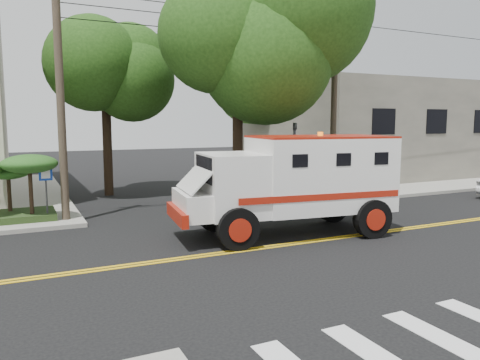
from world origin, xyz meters
TOP-DOWN VIEW (x-y plane):
  - ground at (0.00, 0.00)m, footprint 100.00×100.00m
  - sidewalk_ne at (13.50, 13.50)m, footprint 17.00×17.00m
  - building_right at (15.00, 14.00)m, footprint 14.00×12.00m
  - utility_pole_left at (-5.60, 6.00)m, footprint 0.28×0.28m
  - utility_pole_right at (6.30, 6.20)m, footprint 0.28×0.28m
  - tree_main at (1.94, 6.21)m, footprint 6.08×5.70m
  - tree_left at (-2.68, 11.79)m, footprint 4.48×4.20m
  - tree_right at (8.84, 15.77)m, footprint 4.80×4.50m
  - traffic_signal at (3.80, 5.60)m, footprint 0.15×0.18m
  - accessibility_sign at (-6.20, 6.17)m, footprint 0.45×0.10m
  - palm_planter at (-7.44, 6.62)m, footprint 3.52×2.63m
  - armored_truck at (0.93, 1.06)m, footprint 7.27×3.53m
  - pedestrian_a at (7.31, 7.12)m, footprint 0.82×0.74m
  - pedestrian_b at (6.47, 8.26)m, footprint 0.95×0.75m

SIDE VIEW (x-z plane):
  - ground at x=0.00m, z-range 0.00..0.00m
  - sidewalk_ne at x=13.50m, z-range 0.00..0.15m
  - pedestrian_b at x=6.47m, z-range 0.15..2.04m
  - pedestrian_a at x=7.31m, z-range 0.15..2.04m
  - accessibility_sign at x=-6.20m, z-range 0.35..2.38m
  - palm_planter at x=-7.44m, z-range 0.47..2.82m
  - armored_truck at x=0.93m, z-range 0.22..3.41m
  - traffic_signal at x=3.80m, z-range 0.43..4.03m
  - building_right at x=15.00m, z-range 0.15..6.15m
  - utility_pole_left at x=-5.60m, z-range 0.00..9.00m
  - utility_pole_right at x=6.30m, z-range 0.00..9.00m
  - tree_left at x=-2.68m, z-range 1.88..9.58m
  - tree_right at x=8.84m, z-range 1.99..10.19m
  - tree_main at x=1.94m, z-range 2.27..12.12m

